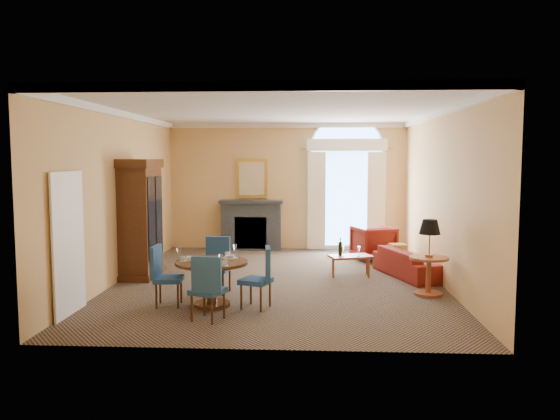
# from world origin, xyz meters

# --- Properties ---
(ground) EXTENTS (7.50, 7.50, 0.00)m
(ground) POSITION_xyz_m (0.00, 0.00, 0.00)
(ground) COLOR #121A3A
(ground) RESTS_ON ground
(room_envelope) EXTENTS (6.04, 7.52, 3.45)m
(room_envelope) POSITION_xyz_m (-0.03, 0.67, 2.51)
(room_envelope) COLOR #E2B16C
(room_envelope) RESTS_ON ground
(armoire) EXTENTS (0.66, 1.17, 2.30)m
(armoire) POSITION_xyz_m (-2.72, 0.26, 1.11)
(armoire) COLOR #391D0D
(armoire) RESTS_ON ground
(dining_table) EXTENTS (1.13, 1.13, 0.91)m
(dining_table) POSITION_xyz_m (-0.94, -1.83, 0.53)
(dining_table) COLOR #391D0D
(dining_table) RESTS_ON ground
(dining_chair_north) EXTENTS (0.50, 0.50, 0.95)m
(dining_chair_north) POSITION_xyz_m (-1.00, -0.91, 0.54)
(dining_chair_north) COLOR navy
(dining_chair_north) RESTS_ON ground
(dining_chair_south) EXTENTS (0.55, 0.55, 0.95)m
(dining_chair_south) POSITION_xyz_m (-0.85, -2.68, 0.54)
(dining_chair_south) COLOR navy
(dining_chair_south) RESTS_ON ground
(dining_chair_east) EXTENTS (0.54, 0.54, 0.95)m
(dining_chair_east) POSITION_xyz_m (-0.15, -1.92, 0.54)
(dining_chair_east) COLOR navy
(dining_chair_east) RESTS_ON ground
(dining_chair_west) EXTENTS (0.46, 0.46, 0.95)m
(dining_chair_west) POSITION_xyz_m (-1.71, -1.86, 0.54)
(dining_chair_west) COLOR navy
(dining_chair_west) RESTS_ON ground
(sofa) EXTENTS (1.28, 1.98, 0.54)m
(sofa) POSITION_xyz_m (2.55, 0.53, 0.27)
(sofa) COLOR maroon
(sofa) RESTS_ON ground
(armchair) EXTENTS (1.07, 1.09, 0.78)m
(armchair) POSITION_xyz_m (2.04, 2.27, 0.39)
(armchair) COLOR maroon
(armchair) RESTS_ON ground
(coffee_table) EXTENTS (0.91, 0.67, 0.76)m
(coffee_table) POSITION_xyz_m (1.37, 0.50, 0.39)
(coffee_table) COLOR #994A2D
(coffee_table) RESTS_ON ground
(side_table) EXTENTS (0.65, 0.65, 1.26)m
(side_table) POSITION_xyz_m (2.60, -0.93, 0.79)
(side_table) COLOR #994A2D
(side_table) RESTS_ON ground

